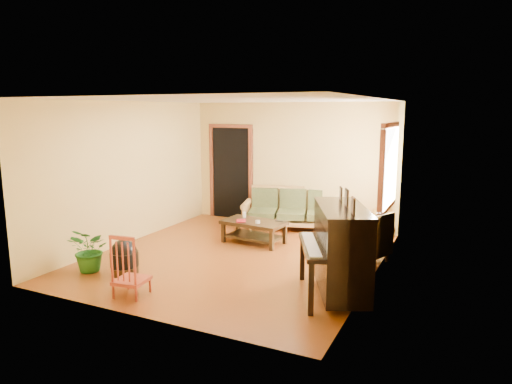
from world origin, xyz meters
The scene contains 16 objects.
floor centered at (0.00, 0.00, 0.00)m, with size 5.00×5.00×0.00m, color #632C0D.
doorway centered at (-1.45, 2.48, 1.02)m, with size 1.08×0.16×2.05m, color black.
window centered at (2.21, 1.30, 1.50)m, with size 0.12×1.36×1.46m, color white.
sofa centered at (0.17, 2.12, 0.43)m, with size 1.99×0.83×0.85m, color olive.
coffee_table centered at (-0.10, 0.87, 0.21)m, with size 1.15×0.63×0.42m, color black.
armchair centered at (1.94, 0.67, 0.42)m, with size 0.80×0.84×0.84m, color olive.
piano centered at (1.99, -0.86, 0.61)m, with size 0.81×1.37×1.21m, color black.
footstool centered at (-1.15, -1.45, 0.20)m, with size 0.42×0.42×0.40m, color black.
red_chair centered at (-0.51, -2.03, 0.43)m, with size 0.40×0.44×0.86m, color maroon.
leaning_frame centered at (1.99, 2.43, 0.28)m, with size 0.41×0.09×0.55m, color gold.
ceramic_crock centered at (1.81, 2.34, 0.11)m, with size 0.18×0.18×0.22m, color #314694.
potted_plant centered at (-1.69, -1.57, 0.34)m, with size 0.62×0.54×0.69m, color #1E5E1A.
book centered at (-0.37, 0.68, 0.43)m, with size 0.17×0.23×0.02m, color maroon.
candle centered at (-0.39, 1.05, 0.47)m, with size 0.06×0.06×0.11m, color white.
glass_jar centered at (0.04, 0.74, 0.45)m, with size 0.09×0.09×0.06m, color silver.
remote centered at (0.34, 1.03, 0.43)m, with size 0.15×0.04×0.01m, color black.
Camera 1 is at (3.44, -6.52, 2.44)m, focal length 32.00 mm.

